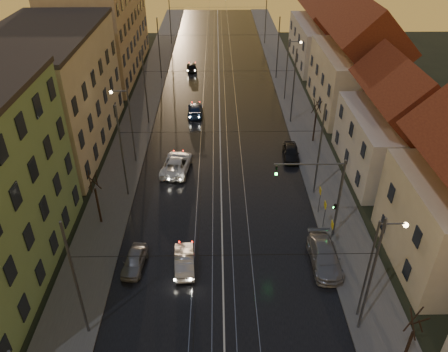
{
  "coord_description": "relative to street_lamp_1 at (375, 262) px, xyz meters",
  "views": [
    {
      "loc": [
        -0.31,
        -9.0,
        23.48
      ],
      "look_at": [
        0.24,
        22.85,
        2.77
      ],
      "focal_mm": 35.0,
      "sensor_mm": 36.0,
      "label": 1
    }
  ],
  "objects": [
    {
      "name": "road",
      "position": [
        -9.1,
        30.0,
        -4.87
      ],
      "size": [
        16.0,
        120.0,
        0.04
      ],
      "primitive_type": "cube",
      "color": "black",
      "rests_on": "ground"
    },
    {
      "name": "sidewalk_left",
      "position": [
        -19.1,
        30.0,
        -4.81
      ],
      "size": [
        4.0,
        120.0,
        0.15
      ],
      "primitive_type": "cube",
      "color": "#4C4C4C",
      "rests_on": "ground"
    },
    {
      "name": "sidewalk_right",
      "position": [
        0.9,
        30.0,
        -4.81
      ],
      "size": [
        4.0,
        120.0,
        0.15
      ],
      "primitive_type": "cube",
      "color": "#4C4C4C",
      "rests_on": "ground"
    },
    {
      "name": "tram_rail_0",
      "position": [
        -11.3,
        30.0,
        -4.83
      ],
      "size": [
        0.06,
        120.0,
        0.03
      ],
      "primitive_type": "cube",
      "color": "gray",
      "rests_on": "road"
    },
    {
      "name": "tram_rail_1",
      "position": [
        -9.87,
        30.0,
        -4.83
      ],
      "size": [
        0.06,
        120.0,
        0.03
      ],
      "primitive_type": "cube",
      "color": "gray",
      "rests_on": "road"
    },
    {
      "name": "tram_rail_2",
      "position": [
        -8.33,
        30.0,
        -4.83
      ],
      "size": [
        0.06,
        120.0,
        0.03
      ],
      "primitive_type": "cube",
      "color": "gray",
      "rests_on": "road"
    },
    {
      "name": "tram_rail_3",
      "position": [
        -6.9,
        30.0,
        -4.83
      ],
      "size": [
        0.06,
        120.0,
        0.03
      ],
      "primitive_type": "cube",
      "color": "gray",
      "rests_on": "road"
    },
    {
      "name": "apartment_left_2",
      "position": [
        -26.6,
        24.0,
        1.11
      ],
      "size": [
        10.0,
        20.0,
        12.0
      ],
      "primitive_type": "cube",
      "color": "tan",
      "rests_on": "ground"
    },
    {
      "name": "apartment_left_3",
      "position": [
        -26.6,
        48.0,
        2.11
      ],
      "size": [
        10.0,
        24.0,
        14.0
      ],
      "primitive_type": "cube",
      "color": "tan",
      "rests_on": "ground"
    },
    {
      "name": "house_right_2",
      "position": [
        7.9,
        18.0,
        -0.24
      ],
      "size": [
        9.18,
        12.24,
        9.2
      ],
      "color": "silver",
      "rests_on": "ground"
    },
    {
      "name": "house_right_3",
      "position": [
        7.9,
        33.0,
        0.92
      ],
      "size": [
        9.18,
        14.28,
        11.5
      ],
      "color": "beige",
      "rests_on": "ground"
    },
    {
      "name": "house_right_4",
      "position": [
        7.9,
        51.0,
        0.16
      ],
      "size": [
        9.18,
        16.32,
        10.0
      ],
      "color": "silver",
      "rests_on": "ground"
    },
    {
      "name": "catenary_pole_l_1",
      "position": [
        -17.7,
        -1.0,
        -0.39
      ],
      "size": [
        0.16,
        0.16,
        9.0
      ],
      "primitive_type": "cylinder",
      "color": "#595B60",
      "rests_on": "ground"
    },
    {
      "name": "catenary_pole_r_1",
      "position": [
        -0.5,
        -1.0,
        -0.39
      ],
      "size": [
        0.16,
        0.16,
        9.0
      ],
      "primitive_type": "cylinder",
      "color": "#595B60",
      "rests_on": "ground"
    },
    {
      "name": "catenary_pole_l_2",
      "position": [
        -17.7,
        14.0,
        -0.39
      ],
      "size": [
        0.16,
        0.16,
        9.0
      ],
      "primitive_type": "cylinder",
      "color": "#595B60",
      "rests_on": "ground"
    },
    {
      "name": "catenary_pole_r_2",
      "position": [
        -0.5,
        14.0,
        -0.39
      ],
      "size": [
        0.16,
        0.16,
        9.0
      ],
      "primitive_type": "cylinder",
      "color": "#595B60",
      "rests_on": "ground"
    },
    {
      "name": "catenary_pole_l_3",
      "position": [
        -17.7,
        29.0,
        -0.39
      ],
      "size": [
        0.16,
        0.16,
        9.0
      ],
      "primitive_type": "cylinder",
      "color": "#595B60",
      "rests_on": "ground"
    },
    {
      "name": "catenary_pole_r_3",
      "position": [
        -0.5,
        29.0,
        -0.39
      ],
      "size": [
        0.16,
        0.16,
        9.0
      ],
      "primitive_type": "cylinder",
      "color": "#595B60",
      "rests_on": "ground"
    },
    {
      "name": "catenary_pole_l_4",
      "position": [
        -17.7,
        44.0,
        -0.39
      ],
      "size": [
        0.16,
        0.16,
        9.0
      ],
      "primitive_type": "cylinder",
      "color": "#595B60",
      "rests_on": "ground"
    },
    {
      "name": "catenary_pole_r_4",
      "position": [
        -0.5,
        44.0,
        -0.39
      ],
      "size": [
        0.16,
        0.16,
        9.0
      ],
      "primitive_type": "cylinder",
      "color": "#595B60",
      "rests_on": "ground"
    },
    {
      "name": "catenary_pole_l_5",
      "position": [
        -17.7,
        62.0,
        -0.39
      ],
      "size": [
        0.16,
        0.16,
        9.0
      ],
      "primitive_type": "cylinder",
      "color": "#595B60",
      "rests_on": "ground"
    },
    {
      "name": "catenary_pole_r_5",
      "position": [
        -0.5,
        62.0,
        -0.39
      ],
      "size": [
        0.16,
        0.16,
        9.0
      ],
      "primitive_type": "cylinder",
      "color": "#595B60",
      "rests_on": "ground"
    },
    {
      "name": "street_lamp_1",
      "position": [
        0.0,
        0.0,
        0.0
      ],
      "size": [
        1.75,
        0.32,
        8.0
      ],
      "color": "#595B60",
      "rests_on": "ground"
    },
    {
      "name": "street_lamp_2",
      "position": [
        -18.21,
        20.0,
        0.0
      ],
      "size": [
        1.75,
        0.32,
        8.0
      ],
      "color": "#595B60",
      "rests_on": "ground"
    },
    {
      "name": "street_lamp_3",
      "position": [
        0.0,
        36.0,
        0.0
      ],
      "size": [
        1.75,
        0.32,
        8.0
      ],
      "color": "#595B60",
      "rests_on": "ground"
    },
    {
      "name": "traffic_light_mast",
      "position": [
        -1.11,
        8.0,
        -0.29
      ],
      "size": [
        5.3,
        0.32,
        7.2
      ],
      "color": "#595B60",
      "rests_on": "ground"
    },
    {
      "name": "bare_tree_0",
      "position": [
        -19.3,
        10.0,
        -2.4
      ],
      "size": [
        1.09,
        1.09,
        5.11
      ],
      "color": "black",
      "rests_on": "ground"
    },
    {
      "name": "bare_tree_1",
      "position": [
        1.1,
        -4.0,
        -2.4
      ],
      "size": [
        1.09,
        1.09,
        5.11
      ],
      "color": "black",
      "rests_on": "ground"
    },
    {
      "name": "bare_tree_2",
      "position": [
        1.3,
        24.0,
        -2.4
      ],
      "size": [
        1.09,
        1.09,
        5.11
      ],
      "color": "black",
      "rests_on": "ground"
    },
    {
      "name": "driving_car_1",
      "position": [
        -11.94,
        4.69,
        -4.23
      ],
      "size": [
        1.7,
        4.08,
        1.31
      ],
      "primitive_type": "imported",
      "rotation": [
        0.0,
        0.0,
        3.22
      ],
      "color": "#AFAFB5",
      "rests_on": "ground"
    },
    {
      "name": "driving_car_2",
      "position": [
        -13.52,
        18.26,
        -4.13
      ],
      "size": [
        3.22,
        5.74,
        1.51
      ],
      "primitive_type": "imported",
      "rotation": [
        0.0,
        0.0,
        3.01
      ],
      "color": "white",
      "rests_on": "ground"
    },
    {
      "name": "driving_car_3",
      "position": [
        -12.17,
        31.44,
        -4.23
      ],
      "size": [
        1.89,
        4.53,
        1.31
      ],
      "primitive_type": "imported",
      "rotation": [
        0.0,
        0.0,
        3.16
      ],
      "color": "navy",
      "rests_on": "ground"
    },
    {
      "name": "driving_car_4",
      "position": [
        -13.32,
        47.59,
        -4.26
      ],
      "size": [
        1.88,
        3.83,
        1.26
      ],
      "primitive_type": "imported",
      "rotation": [
        0.0,
        0.0,
        3.25
      ],
      "color": "black",
      "rests_on": "ground"
    },
    {
      "name": "parked_left_3",
      "position": [
        -15.65,
        4.78,
        -4.28
      ],
      "size": [
        1.8,
        3.7,
        1.22
      ],
      "primitive_type": "imported",
      "rotation": [
        0.0,
        0.0,
        -0.1
      ],
      "color": "gray",
      "rests_on": "ground"
    },
    {
      "name": "parked_right_1",
      "position": [
        -1.5,
        4.81,
        -4.15
      ],
      "size": [
        2.1,
        5.09,
        1.47
      ],
      "primitive_type": "imported",
      "rotation": [
        0.0,
        0.0,
        0.01
      ],
      "color": "gray",
      "rests_on": "ground"
    },
    {
      "name": "parked_right_2",
      "position": [
        -1.73,
        20.48,
        -4.2
      ],
      "size": [
        1.88,
        4.11,
        1.37
      ],
      "primitive_type": "imported",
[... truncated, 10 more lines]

